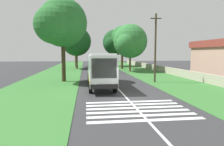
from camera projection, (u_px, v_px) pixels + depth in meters
ground at (125, 97)px, 17.95m from camera, size 160.00×160.00×0.00m
grass_verge_left at (54, 78)px, 31.70m from camera, size 120.00×8.00×0.04m
grass_verge_right at (157, 76)px, 33.81m from camera, size 120.00×8.00×0.04m
centre_line at (107, 77)px, 32.76m from camera, size 110.00×0.16×0.01m
coach_bus at (100, 67)px, 23.34m from camera, size 11.16×2.62×3.73m
zebra_crossing at (137, 109)px, 13.86m from camera, size 4.95×6.80×0.01m
trailing_car_0 at (94, 69)px, 40.81m from camera, size 4.30×1.78×1.43m
trailing_car_1 at (92, 66)px, 49.95m from camera, size 4.30×1.78×1.43m
trailing_minibus_0 at (102, 61)px, 61.19m from camera, size 6.00×2.14×2.53m
roadside_tree_left_0 at (61, 24)px, 26.46m from camera, size 7.55×6.43×10.78m
roadside_tree_left_1 at (75, 41)px, 56.23m from camera, size 5.56×4.46×9.38m
roadside_tree_left_2 at (76, 42)px, 49.12m from camera, size 8.09×6.89×9.90m
roadside_tree_right_0 at (129, 42)px, 41.71m from camera, size 8.23×6.79×9.49m
roadside_tree_right_1 at (121, 37)px, 48.27m from camera, size 6.03×5.09×10.05m
roadside_tree_right_2 at (115, 43)px, 58.05m from camera, size 8.76×7.14×10.27m
utility_pole at (155, 47)px, 26.38m from camera, size 0.24×1.40×8.66m
roadside_wall at (165, 70)px, 39.12m from camera, size 70.00×0.40×1.17m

